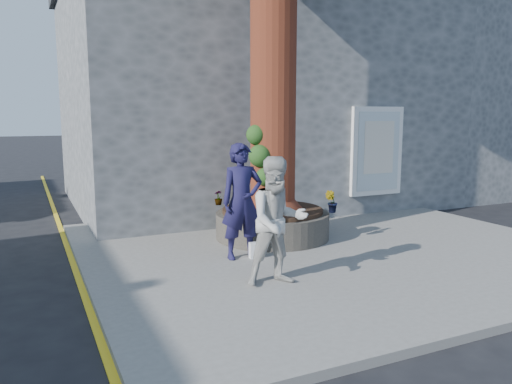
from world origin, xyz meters
name	(u,v)px	position (x,y,z in m)	size (l,w,h in m)	color
ground	(284,277)	(0.00, 0.00, 0.00)	(120.00, 120.00, 0.00)	black
pavement	(328,248)	(1.50, 1.00, 0.06)	(9.00, 8.00, 0.12)	slate
yellow_line	(80,284)	(-3.05, 1.00, 0.00)	(0.10, 30.00, 0.01)	yellow
stone_shop	(245,96)	(2.50, 7.20, 3.16)	(10.30, 8.30, 6.30)	#515557
neighbour_shop	(442,104)	(10.50, 7.20, 3.00)	(6.00, 8.00, 6.00)	#515557
planter	(272,223)	(0.80, 2.00, 0.41)	(2.30, 2.30, 0.60)	black
man	(242,201)	(-0.35, 0.91, 1.13)	(0.73, 0.48, 2.01)	#171438
woman	(278,221)	(-0.42, -0.56, 1.07)	(0.92, 0.72, 1.90)	#B4B2AC
shopping_bag	(255,250)	(-0.15, 0.80, 0.26)	(0.20, 0.12, 0.28)	white
plant_a	(252,211)	(-0.05, 1.15, 0.90)	(0.19, 0.13, 0.35)	gray
plant_b	(331,202)	(1.65, 1.15, 0.93)	(0.23, 0.23, 0.43)	gray
plant_c	(218,198)	(-0.05, 2.85, 0.88)	(0.17, 0.17, 0.31)	gray
plant_d	(289,192)	(1.65, 2.85, 0.89)	(0.31, 0.27, 0.34)	gray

